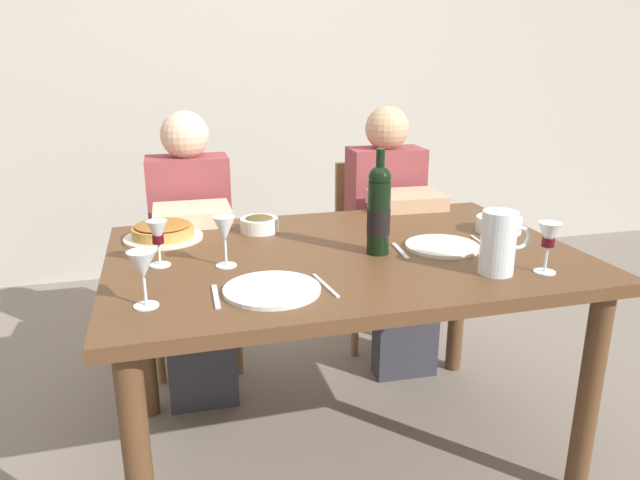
# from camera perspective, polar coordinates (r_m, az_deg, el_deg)

# --- Properties ---
(ground_plane) EXTENTS (8.00, 8.00, 0.00)m
(ground_plane) POSITION_cam_1_polar(r_m,az_deg,el_deg) (2.26, 2.09, -19.66)
(ground_plane) COLOR slate
(back_wall) EXTENTS (8.00, 0.10, 2.80)m
(back_wall) POSITION_cam_1_polar(r_m,az_deg,el_deg) (3.87, -7.52, 17.72)
(back_wall) COLOR #B2ADA3
(back_wall) RESTS_ON ground
(dining_table) EXTENTS (1.50, 1.00, 0.76)m
(dining_table) POSITION_cam_1_polar(r_m,az_deg,el_deg) (1.94, 2.30, -3.67)
(dining_table) COLOR brown
(dining_table) RESTS_ON ground
(wine_bottle) EXTENTS (0.07, 0.07, 0.34)m
(wine_bottle) POSITION_cam_1_polar(r_m,az_deg,el_deg) (1.85, 5.78, 2.95)
(wine_bottle) COLOR black
(wine_bottle) RESTS_ON dining_table
(water_pitcher) EXTENTS (0.16, 0.10, 0.19)m
(water_pitcher) POSITION_cam_1_polar(r_m,az_deg,el_deg) (1.76, 17.03, -0.59)
(water_pitcher) COLOR silver
(water_pitcher) RESTS_ON dining_table
(baked_tart) EXTENTS (0.27, 0.27, 0.06)m
(baked_tart) POSITION_cam_1_polar(r_m,az_deg,el_deg) (2.10, -15.09, 0.81)
(baked_tart) COLOR silver
(baked_tart) RESTS_ON dining_table
(salad_bowl) EXTENTS (0.16, 0.16, 0.07)m
(salad_bowl) POSITION_cam_1_polar(r_m,az_deg,el_deg) (2.21, 17.10, 1.62)
(salad_bowl) COLOR silver
(salad_bowl) RESTS_ON dining_table
(olive_bowl) EXTENTS (0.14, 0.14, 0.06)m
(olive_bowl) POSITION_cam_1_polar(r_m,az_deg,el_deg) (2.12, -5.96, 1.63)
(olive_bowl) COLOR white
(olive_bowl) RESTS_ON dining_table
(wine_glass_left_diner) EXTENTS (0.07, 0.07, 0.15)m
(wine_glass_left_diner) POSITION_cam_1_polar(r_m,az_deg,el_deg) (1.81, 21.46, 0.22)
(wine_glass_left_diner) COLOR silver
(wine_glass_left_diner) RESTS_ON dining_table
(wine_glass_right_diner) EXTENTS (0.06, 0.06, 0.14)m
(wine_glass_right_diner) POSITION_cam_1_polar(r_m,az_deg,el_deg) (1.81, -15.59, 0.47)
(wine_glass_right_diner) COLOR silver
(wine_glass_right_diner) RESTS_ON dining_table
(wine_glass_centre) EXTENTS (0.07, 0.07, 0.15)m
(wine_glass_centre) POSITION_cam_1_polar(r_m,az_deg,el_deg) (1.51, -16.96, -2.53)
(wine_glass_centre) COLOR silver
(wine_glass_centre) RESTS_ON dining_table
(wine_glass_spare) EXTENTS (0.07, 0.07, 0.16)m
(wine_glass_spare) POSITION_cam_1_polar(r_m,az_deg,el_deg) (1.76, -9.32, 0.89)
(wine_glass_spare) COLOR silver
(wine_glass_spare) RESTS_ON dining_table
(dinner_plate_left_setting) EXTENTS (0.26, 0.26, 0.01)m
(dinner_plate_left_setting) POSITION_cam_1_polar(r_m,az_deg,el_deg) (1.58, -4.72, -4.85)
(dinner_plate_left_setting) COLOR silver
(dinner_plate_left_setting) RESTS_ON dining_table
(dinner_plate_right_setting) EXTENTS (0.24, 0.24, 0.01)m
(dinner_plate_right_setting) POSITION_cam_1_polar(r_m,az_deg,el_deg) (1.98, 11.86, -0.59)
(dinner_plate_right_setting) COLOR silver
(dinner_plate_right_setting) RESTS_ON dining_table
(fork_left_setting) EXTENTS (0.02, 0.16, 0.00)m
(fork_left_setting) POSITION_cam_1_polar(r_m,az_deg,el_deg) (1.57, -10.14, -5.46)
(fork_left_setting) COLOR silver
(fork_left_setting) RESTS_ON dining_table
(knife_left_setting) EXTENTS (0.03, 0.18, 0.00)m
(knife_left_setting) POSITION_cam_1_polar(r_m,az_deg,el_deg) (1.61, 0.53, -4.45)
(knife_left_setting) COLOR silver
(knife_left_setting) RESTS_ON dining_table
(knife_right_setting) EXTENTS (0.03, 0.18, 0.00)m
(knife_right_setting) POSITION_cam_1_polar(r_m,az_deg,el_deg) (2.05, 15.60, -0.33)
(knife_right_setting) COLOR silver
(knife_right_setting) RESTS_ON dining_table
(spoon_right_setting) EXTENTS (0.03, 0.16, 0.00)m
(spoon_right_setting) POSITION_cam_1_polar(r_m,az_deg,el_deg) (1.92, 7.86, -1.06)
(spoon_right_setting) COLOR silver
(spoon_right_setting) RESTS_ON dining_table
(chair_left) EXTENTS (0.41, 0.41, 0.87)m
(chair_left) POSITION_cam_1_polar(r_m,az_deg,el_deg) (2.76, -12.40, -1.42)
(chair_left) COLOR olive
(chair_left) RESTS_ON ground
(diner_left) EXTENTS (0.34, 0.51, 1.16)m
(diner_left) POSITION_cam_1_polar(r_m,az_deg,el_deg) (2.49, -12.32, -0.50)
(diner_left) COLOR #8E3D42
(diner_left) RESTS_ON ground
(chair_right) EXTENTS (0.42, 0.42, 0.87)m
(chair_right) POSITION_cam_1_polar(r_m,az_deg,el_deg) (2.94, 5.40, 0.10)
(chair_right) COLOR olive
(chair_right) RESTS_ON ground
(diner_right) EXTENTS (0.35, 0.51, 1.16)m
(diner_right) POSITION_cam_1_polar(r_m,az_deg,el_deg) (2.69, 7.05, 1.08)
(diner_right) COLOR #8E3D42
(diner_right) RESTS_ON ground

